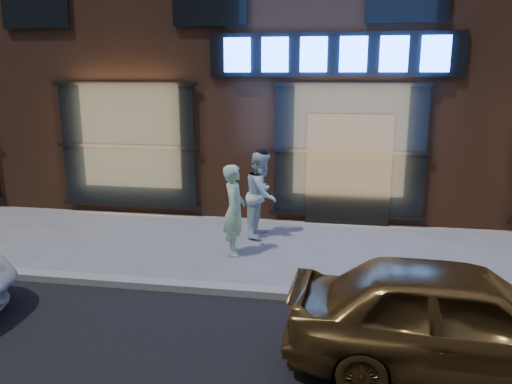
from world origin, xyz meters
TOP-DOWN VIEW (x-y plane):
  - ground at (0.00, 0.00)m, footprint 90.00×90.00m
  - curb at (0.00, 0.00)m, footprint 60.00×0.25m
  - storefront_building at (-0.00, 7.99)m, footprint 30.20×8.28m
  - man_bowtie at (-2.02, 1.68)m, footprint 0.46×0.65m
  - man_cap at (-1.70, 2.82)m, footprint 0.72×0.89m
  - gold_sedan at (1.16, -1.58)m, footprint 3.82×1.70m

SIDE VIEW (x-z plane):
  - ground at x=0.00m, z-range 0.00..0.00m
  - curb at x=0.00m, z-range 0.00..0.12m
  - gold_sedan at x=1.16m, z-range 0.00..1.28m
  - man_bowtie at x=-2.02m, z-range 0.00..1.66m
  - man_cap at x=-1.70m, z-range 0.00..1.73m
  - storefront_building at x=0.00m, z-range 0.00..10.30m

